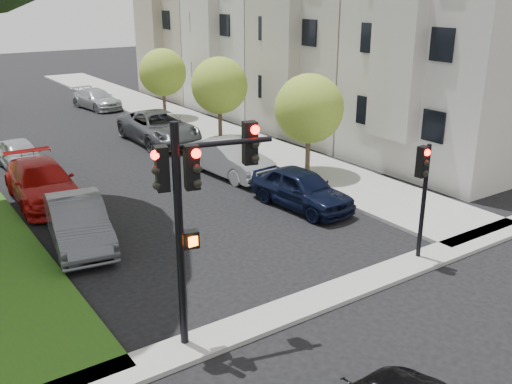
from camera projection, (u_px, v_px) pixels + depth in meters
ground at (382, 337)px, 12.75m from camera, size 140.00×140.00×0.00m
sidewalk_right at (172, 116)px, 34.99m from camera, size 3.50×44.00×0.12m
sidewalk_cross at (324, 298)px, 14.28m from camera, size 60.00×1.00×0.12m
house_a at (465, 1)px, 23.29m from camera, size 7.70×7.55×15.97m
small_tree_a at (309, 109)px, 23.08m from camera, size 2.83×2.83×4.24m
small_tree_b at (219, 86)px, 28.56m from camera, size 2.85×2.85×4.28m
small_tree_c at (163, 72)px, 33.64m from camera, size 2.79×2.79×4.18m
traffic_signal_main at (194, 194)px, 11.52m from camera, size 2.44×0.73×4.99m
traffic_signal_secondary at (423, 182)px, 15.59m from camera, size 0.44×0.35×3.43m
car_parked_0 at (301, 189)px, 20.19m from camera, size 2.04×4.30×1.42m
car_parked_1 at (230, 158)px, 23.75m from camera, size 1.95×4.60×1.48m
car_parked_2 at (159, 127)px, 28.92m from camera, size 2.67×5.69×1.57m
car_parked_4 at (96, 99)px, 37.38m from camera, size 2.47×4.60×1.27m
car_parked_5 at (78, 222)px, 17.18m from camera, size 2.26×4.67×1.48m
car_parked_6 at (42, 183)px, 20.73m from camera, size 2.30×5.18×1.48m
car_parked_7 at (20, 155)px, 24.55m from camera, size 1.54×3.81×1.30m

